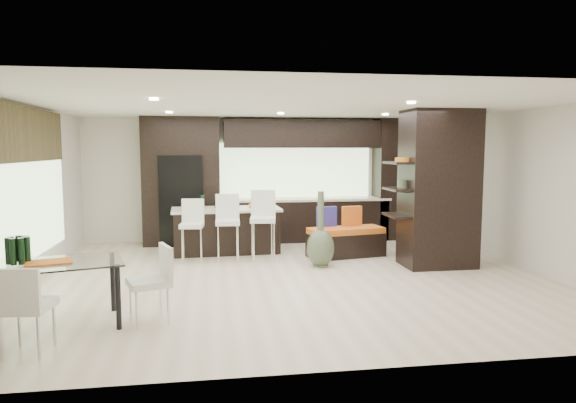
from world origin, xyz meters
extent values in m
plane|color=beige|center=(0.00, 0.00, 0.00)|extent=(8.00, 8.00, 0.00)
cube|color=beige|center=(0.00, 3.50, 1.35)|extent=(8.00, 0.02, 2.70)
cube|color=beige|center=(-4.00, 0.00, 1.35)|extent=(0.02, 7.00, 2.70)
cube|color=beige|center=(4.00, 0.00, 1.35)|extent=(0.02, 7.00, 2.70)
cube|color=white|center=(0.00, 0.00, 2.70)|extent=(8.00, 7.00, 0.02)
cube|color=#B2D199|center=(-3.96, 0.20, 1.35)|extent=(0.04, 3.20, 1.90)
cube|color=#B2D199|center=(0.60, 3.46, 1.55)|extent=(3.40, 0.04, 1.20)
cube|color=brown|center=(-3.93, 0.20, 2.25)|extent=(0.08, 3.00, 0.80)
cube|color=white|center=(0.00, 0.25, 2.68)|extent=(4.00, 3.00, 0.02)
cube|color=black|center=(0.50, 3.17, 1.35)|extent=(6.80, 0.68, 2.70)
cube|color=black|center=(-1.90, 3.12, 0.95)|extent=(0.90, 0.68, 1.90)
cube|color=black|center=(2.60, 0.40, 1.35)|extent=(1.20, 0.80, 2.70)
cube|color=black|center=(-1.00, 2.12, 0.44)|extent=(2.14, 1.00, 0.87)
cube|color=silver|center=(-1.64, 1.37, 0.46)|extent=(0.45, 0.45, 0.91)
cube|color=silver|center=(-1.00, 1.35, 0.49)|extent=(0.44, 0.44, 0.98)
cube|color=silver|center=(-0.35, 1.34, 0.52)|extent=(0.51, 0.51, 1.03)
cube|color=black|center=(1.23, 1.39, 0.28)|extent=(1.52, 0.81, 0.55)
cube|color=white|center=(-3.12, -1.88, 0.38)|extent=(1.74, 1.25, 0.75)
cube|color=silver|center=(-3.12, -2.63, 0.42)|extent=(0.51, 0.51, 0.84)
cube|color=silver|center=(-2.03, -1.88, 0.42)|extent=(0.58, 0.58, 0.84)
camera|label=1|loc=(-1.29, -7.93, 2.06)|focal=32.00mm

